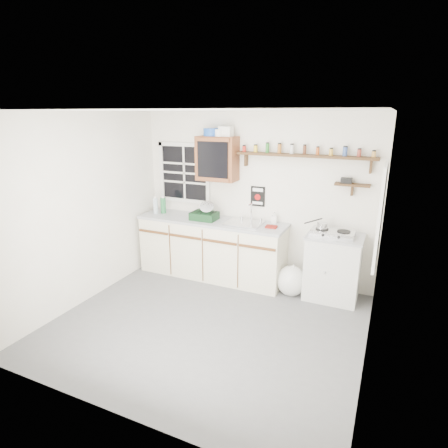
% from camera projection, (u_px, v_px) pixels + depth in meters
% --- Properties ---
extents(room, '(3.64, 3.24, 2.54)m').
position_uv_depth(room, '(207.00, 226.00, 4.22)').
color(room, '#565659').
rests_on(room, ground).
extents(main_cabinet, '(2.31, 0.63, 0.92)m').
position_uv_depth(main_cabinet, '(212.00, 248.00, 5.81)').
color(main_cabinet, beige).
rests_on(main_cabinet, floor).
extents(right_cabinet, '(0.73, 0.57, 0.91)m').
position_uv_depth(right_cabinet, '(333.00, 267.00, 5.11)').
color(right_cabinet, silver).
rests_on(right_cabinet, floor).
extents(sink, '(0.52, 0.44, 0.29)m').
position_uv_depth(sink, '(244.00, 223.00, 5.47)').
color(sink, silver).
rests_on(sink, main_cabinet).
extents(upper_cabinet, '(0.60, 0.32, 0.65)m').
position_uv_depth(upper_cabinet, '(217.00, 159.00, 5.53)').
color(upper_cabinet, brown).
rests_on(upper_cabinet, wall_back).
extents(upper_cabinet_clutter, '(0.44, 0.24, 0.14)m').
position_uv_depth(upper_cabinet_clutter, '(217.00, 132.00, 5.42)').
color(upper_cabinet_clutter, '#1A4BAD').
rests_on(upper_cabinet_clutter, upper_cabinet).
extents(spice_shelf, '(1.91, 0.18, 0.35)m').
position_uv_depth(spice_shelf, '(304.00, 155.00, 5.06)').
color(spice_shelf, black).
rests_on(spice_shelf, wall_back).
extents(secondary_shelf, '(0.45, 0.16, 0.24)m').
position_uv_depth(secondary_shelf, '(351.00, 184.00, 4.92)').
color(secondary_shelf, black).
rests_on(secondary_shelf, wall_back).
extents(warning_sign, '(0.22, 0.02, 0.30)m').
position_uv_depth(warning_sign, '(258.00, 196.00, 5.57)').
color(warning_sign, black).
rests_on(warning_sign, wall_back).
extents(window_back, '(0.93, 0.03, 0.98)m').
position_uv_depth(window_back, '(184.00, 173.00, 5.99)').
color(window_back, black).
rests_on(window_back, wall_back).
extents(window_right, '(0.03, 0.78, 1.08)m').
position_uv_depth(window_right, '(381.00, 214.00, 3.93)').
color(window_right, black).
rests_on(window_right, wall_back).
extents(water_bottles, '(0.18, 0.16, 0.28)m').
position_uv_depth(water_bottles, '(160.00, 205.00, 6.01)').
color(water_bottles, '#B0C4CE').
rests_on(water_bottles, main_cabinet).
extents(dish_rack, '(0.39, 0.30, 0.29)m').
position_uv_depth(dish_rack, '(205.00, 214.00, 5.65)').
color(dish_rack, black).
rests_on(dish_rack, main_cabinet).
extents(soap_bottle, '(0.08, 0.08, 0.17)m').
position_uv_depth(soap_bottle, '(274.00, 218.00, 5.45)').
color(soap_bottle, white).
rests_on(soap_bottle, main_cabinet).
extents(rag, '(0.17, 0.15, 0.02)m').
position_uv_depth(rag, '(271.00, 227.00, 5.28)').
color(rag, maroon).
rests_on(rag, main_cabinet).
extents(hotplate, '(0.57, 0.32, 0.08)m').
position_uv_depth(hotplate, '(333.00, 233.00, 4.96)').
color(hotplate, silver).
rests_on(hotplate, right_cabinet).
extents(saucepan, '(0.34, 0.20, 0.15)m').
position_uv_depth(saucepan, '(322.00, 226.00, 5.00)').
color(saucepan, silver).
rests_on(saucepan, hotplate).
extents(trash_bag, '(0.42, 0.38, 0.48)m').
position_uv_depth(trash_bag, '(291.00, 281.00, 5.27)').
color(trash_bag, silver).
rests_on(trash_bag, floor).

